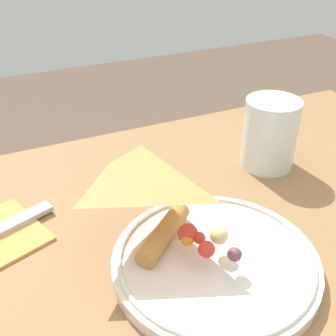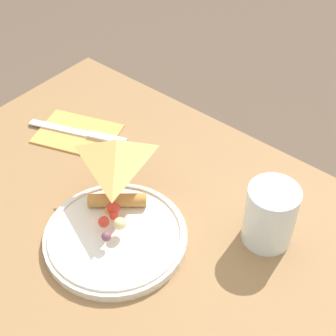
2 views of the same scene
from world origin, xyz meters
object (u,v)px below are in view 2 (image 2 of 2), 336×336
object	(u,v)px
milk_glass	(270,217)
napkin_folded	(78,134)
plate_pizza	(115,234)
dining_table	(149,280)
butter_knife	(83,133)

from	to	relation	value
milk_glass	napkin_folded	xyz separation A→B (m)	(0.45, 0.02, -0.05)
plate_pizza	dining_table	bearing A→B (deg)	-126.03
milk_glass	napkin_folded	bearing A→B (deg)	2.12
dining_table	napkin_folded	size ratio (longest dim) A/B	5.06
plate_pizza	napkin_folded	distance (m)	0.30
plate_pizza	butter_knife	bearing A→B (deg)	-32.37
milk_glass	butter_knife	bearing A→B (deg)	1.61
dining_table	milk_glass	world-z (taller)	milk_glass
plate_pizza	butter_knife	size ratio (longest dim) A/B	1.13
dining_table	milk_glass	xyz separation A→B (m)	(-0.16, -0.12, 0.19)
milk_glass	dining_table	bearing A→B (deg)	37.32
plate_pizza	milk_glass	xyz separation A→B (m)	(-0.19, -0.17, 0.04)
napkin_folded	plate_pizza	bearing A→B (deg)	149.49
plate_pizza	butter_knife	world-z (taller)	plate_pizza
plate_pizza	milk_glass	bearing A→B (deg)	-139.22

